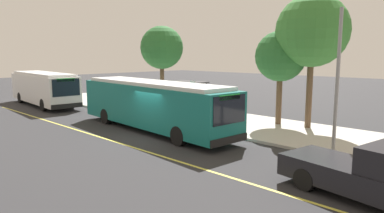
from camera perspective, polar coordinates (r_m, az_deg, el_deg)
The scene contains 14 objects.
ground_plane at distance 19.57m, azimuth -6.30°, elevation -4.89°, with size 120.00×120.00×0.00m, color #2B2B2D.
sidewalk_curb at distance 23.72m, azimuth 4.97°, elevation -2.33°, with size 44.00×6.40×0.15m, color #B7B2A8.
lane_stripe_center at distance 18.30m, azimuth -11.66°, elevation -5.95°, with size 36.00×0.14×0.01m, color #E0D64C.
transit_bus_main at distance 20.87m, azimuth -6.46°, elevation 0.46°, with size 12.55×3.40×2.95m.
transit_bus_second at distance 33.75m, azimuth -23.16°, elevation 2.88°, with size 10.71×3.37×2.95m.
pickup_truck at distance 12.17m, azimuth 27.85°, elevation -10.01°, with size 5.65×2.84×1.85m.
bus_shelter at distance 25.27m, azimuth -0.87°, elevation 2.59°, with size 2.90×1.60×2.48m.
waiting_bench at distance 25.42m, azimuth -0.37°, elevation -0.29°, with size 1.60×0.48×0.95m.
route_sign_post at distance 21.58m, azimuth 0.17°, elevation 1.68°, with size 0.44×0.08×2.80m.
pedestrian_commuter at distance 23.18m, azimuth -2.62°, elevation 0.06°, with size 0.24×0.40×1.69m.
street_tree_near_shelter at distance 30.23m, azimuth -4.99°, elevation 9.57°, with size 3.67×3.67×6.81m.
street_tree_upstreet at distance 22.48m, azimuth 14.33°, elevation 7.93°, with size 3.15×3.15×5.86m.
street_tree_downstreet at distance 21.83m, azimuth 19.14°, elevation 11.61°, with size 4.24×4.24×7.87m.
utility_pole at distance 16.76m, azimuth 22.75°, elevation 3.85°, with size 0.16×0.16×6.40m, color gray.
Camera 1 is at (14.76, -12.04, 4.51)m, focal length 32.49 mm.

